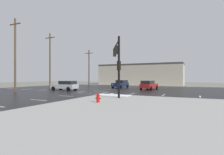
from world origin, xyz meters
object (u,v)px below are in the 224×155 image
Objects in this scene: fire_hydrant at (98,97)px; sedan_red at (149,85)px; utility_pole_mid at (15,54)px; utility_pole_distant at (89,67)px; sedan_silver at (65,85)px; traffic_signal_mast at (117,58)px; utility_pole_far at (50,60)px; sedan_navy at (121,84)px.

fire_hydrant is 0.17× the size of sedan_red.
utility_pole_mid is 19.53m from utility_pole_distant.
utility_pole_distant is at bearing -74.58° from sedan_silver.
sedan_red is (0.00, 13.82, -3.35)m from traffic_signal_mast.
utility_pole_mid is 1.03× the size of utility_pole_far.
traffic_signal_mast reaches higher than sedan_silver.
utility_pole_distant reaches higher than fire_hydrant.
utility_pole_mid is (-16.39, -13.68, 4.76)m from sedan_red.
sedan_silver is 8.71m from utility_pole_mid.
sedan_silver is at bearing 129.73° from sedan_red.
utility_pole_distant is (-4.13, 13.66, 3.79)m from sedan_silver.
sedan_red is 0.44× the size of utility_pole_far.
traffic_signal_mast is at bearing -173.35° from sedan_red.
sedan_navy is 0.52× the size of utility_pole_distant.
sedan_silver is (-12.36, 10.68, 0.32)m from fire_hydrant.
sedan_silver is (-12.03, -7.84, 0.00)m from sedan_red.
fire_hydrant is 0.17× the size of sedan_silver.
sedan_red is 0.43× the size of utility_pole_mid.
utility_pole_far is (-17.62, -5.56, 4.63)m from sedan_red.
traffic_signal_mast reaches higher than fire_hydrant.
traffic_signal_mast is 0.57× the size of utility_pole_mid.
fire_hydrant is at bearing 21.85° from sedan_navy.
sedan_navy is at bearing -119.42° from sedan_silver.
sedan_navy is at bearing -8.64° from traffic_signal_mast.
traffic_signal_mast reaches higher than sedan_navy.
traffic_signal_mast is 7.71× the size of fire_hydrant.
utility_pole_mid reaches higher than sedan_red.
utility_pole_far is at bearing -49.57° from sedan_navy.
traffic_signal_mast is 1.31× the size of sedan_red.
sedan_red is at bearing -19.80° from utility_pole_distant.
traffic_signal_mast is 19.50m from utility_pole_far.
utility_pole_distant is at bearing 82.70° from utility_pole_far.
utility_pole_far is 1.19× the size of utility_pole_distant.
utility_pole_mid is at bearing 51.88° from sedan_silver.
utility_pole_far is at bearing 114.15° from sedan_red.
sedan_navy is 0.44× the size of utility_pole_far.
sedan_silver is at bearing -23.91° from sedan_navy.
sedan_navy is at bearing 58.67° from utility_pole_mid.
sedan_navy is at bearing -18.04° from utility_pole_distant.
sedan_navy is (5.59, 10.49, 0.00)m from sedan_silver.
sedan_navy is 19.71m from utility_pole_mid.
utility_pole_mid reaches higher than sedan_silver.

